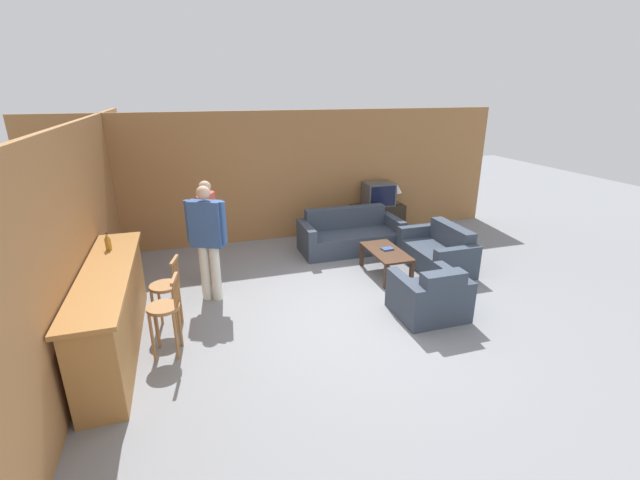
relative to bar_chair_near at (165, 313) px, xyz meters
The scene contains 17 objects.
ground_plane 2.42m from the bar_chair_near, ahead, with size 24.00×24.00×0.00m, color gray.
wall_back 4.49m from the bar_chair_near, 57.90° to the left, with size 9.40×0.08×2.60m.
wall_left 1.90m from the bar_chair_near, 122.30° to the left, with size 0.08×8.54×2.60m.
bar_counter 0.66m from the bar_chair_near, 154.02° to the left, with size 0.55×2.75×1.04m.
bar_chair_near is the anchor object (origin of this frame).
bar_chair_mid 0.59m from the bar_chair_near, 90.02° to the left, with size 0.45×0.45×0.99m.
couch_far 4.24m from the bar_chair_near, 38.19° to the left, with size 1.95×0.88×0.79m.
armchair_near 3.45m from the bar_chair_near, ahead, with size 0.91×0.84×0.77m.
loveseat_right 4.69m from the bar_chair_near, 16.46° to the left, with size 0.81×1.39×0.75m.
coffee_table 3.70m from the bar_chair_near, 20.60° to the left, with size 0.53×1.06×0.44m.
tv_unit 5.48m from the bar_chair_near, 38.55° to the left, with size 1.12×0.50×0.62m.
tv 5.49m from the bar_chair_near, 38.53° to the left, with size 0.62×0.47×0.49m.
bottle 1.34m from the bar_chair_near, 123.11° to the left, with size 0.07×0.07×0.24m.
book_on_table 3.75m from the bar_chair_near, 20.90° to the left, with size 0.20×0.15×0.03m.
table_lamp 5.83m from the bar_chair_near, 35.95° to the left, with size 0.23×0.23×0.44m.
person_by_window 2.05m from the bar_chair_near, 71.22° to the left, with size 0.31×0.45×1.68m.
person_by_counter 1.48m from the bar_chair_near, 65.15° to the left, with size 0.55×0.37×1.74m.
Camera 1 is at (-1.95, -4.94, 3.01)m, focal length 24.00 mm.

